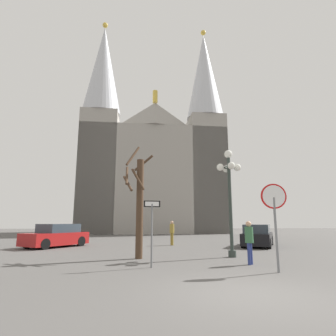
% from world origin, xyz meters
% --- Properties ---
extents(ground_plane, '(120.00, 120.00, 0.00)m').
position_xyz_m(ground_plane, '(0.00, 0.00, 0.00)').
color(ground_plane, '#514F4C').
extents(cathedral, '(20.85, 13.48, 31.43)m').
position_xyz_m(cathedral, '(-1.45, 35.09, 10.08)').
color(cathedral, gray).
rests_on(cathedral, ground).
extents(stop_sign, '(0.85, 0.16, 2.90)m').
position_xyz_m(stop_sign, '(1.95, 2.60, 2.06)').
color(stop_sign, slate).
rests_on(stop_sign, ground).
extents(one_way_arrow_sign, '(0.61, 0.11, 2.39)m').
position_xyz_m(one_way_arrow_sign, '(-2.14, 3.89, 1.49)').
color(one_way_arrow_sign, slate).
rests_on(one_way_arrow_sign, ground).
extents(street_lamp, '(1.20, 1.20, 5.09)m').
position_xyz_m(street_lamp, '(1.65, 6.63, 3.37)').
color(street_lamp, '#2D3833').
rests_on(street_lamp, ground).
extents(bare_tree, '(1.46, 1.52, 5.30)m').
position_xyz_m(bare_tree, '(-2.71, 6.42, 2.51)').
color(bare_tree, '#473323').
rests_on(bare_tree, ground).
extents(parked_car_near_red, '(3.82, 4.40, 1.47)m').
position_xyz_m(parked_car_near_red, '(-8.13, 12.57, 0.69)').
color(parked_car_near_red, maroon).
rests_on(parked_car_near_red, ground).
extents(parked_car_far_black, '(3.50, 4.70, 1.43)m').
position_xyz_m(parked_car_far_black, '(5.05, 12.05, 0.67)').
color(parked_car_far_black, black).
rests_on(parked_car_far_black, ground).
extents(pedestrian_walking, '(0.32, 0.32, 1.66)m').
position_xyz_m(pedestrian_walking, '(-0.54, 13.40, 1.00)').
color(pedestrian_walking, olive).
rests_on(pedestrian_walking, ground).
extents(pedestrian_standing, '(0.32, 0.32, 1.64)m').
position_xyz_m(pedestrian_standing, '(1.65, 4.31, 0.99)').
color(pedestrian_standing, navy).
rests_on(pedestrian_standing, ground).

